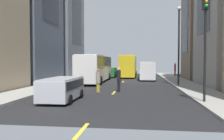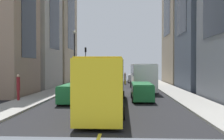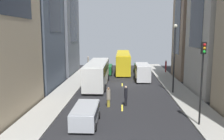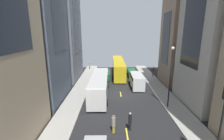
{
  "view_description": "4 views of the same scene",
  "coord_description": "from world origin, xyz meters",
  "px_view_note": "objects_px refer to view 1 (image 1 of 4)",
  "views": [
    {
      "loc": [
        2.14,
        -29.2,
        2.56
      ],
      "look_at": [
        -1.9,
        3.87,
        1.37
      ],
      "focal_mm": 36.61,
      "sensor_mm": 36.0,
      "label": 1
    },
    {
      "loc": [
        -1.07,
        31.25,
        3.15
      ],
      "look_at": [
        0.22,
        3.35,
        2.66
      ],
      "focal_mm": 39.4,
      "sensor_mm": 36.0,
      "label": 2
    },
    {
      "loc": [
        -0.05,
        -32.46,
        7.2
      ],
      "look_at": [
        -1.51,
        1.26,
        1.92
      ],
      "focal_mm": 37.23,
      "sensor_mm": 36.0,
      "label": 3
    },
    {
      "loc": [
        -1.63,
        -24.5,
        10.11
      ],
      "look_at": [
        -1.4,
        5.56,
        2.81
      ],
      "focal_mm": 25.28,
      "sensor_mm": 36.0,
      "label": 4
    }
  ],
  "objects_px": {
    "streetcar_yellow": "(129,64)",
    "traffic_light_near_corner": "(205,28)",
    "delivery_van_white": "(147,69)",
    "pedestrian_waiting_curb": "(98,80)",
    "car_green_1": "(111,72)",
    "pedestrian_crossing_near": "(175,69)",
    "car_silver_0": "(62,87)",
    "car_green_2": "(146,71)",
    "pedestrian_walking_far": "(119,79)",
    "city_bus_white": "(96,66)",
    "pedestrian_crossing_mid": "(94,68)"
  },
  "relations": [
    {
      "from": "delivery_van_white",
      "to": "pedestrian_walking_far",
      "type": "bearing_deg",
      "value": -102.09
    },
    {
      "from": "city_bus_white",
      "to": "streetcar_yellow",
      "type": "height_order",
      "value": "streetcar_yellow"
    },
    {
      "from": "delivery_van_white",
      "to": "pedestrian_waiting_curb",
      "type": "xyz_separation_m",
      "value": [
        -4.5,
        -13.36,
        -0.46
      ]
    },
    {
      "from": "car_green_2",
      "to": "streetcar_yellow",
      "type": "bearing_deg",
      "value": 147.95
    },
    {
      "from": "car_green_2",
      "to": "pedestrian_waiting_curb",
      "type": "distance_m",
      "value": 21.3
    },
    {
      "from": "car_green_2",
      "to": "traffic_light_near_corner",
      "type": "relative_size",
      "value": 0.68
    },
    {
      "from": "delivery_van_white",
      "to": "pedestrian_waiting_curb",
      "type": "distance_m",
      "value": 14.11
    },
    {
      "from": "delivery_van_white",
      "to": "car_green_2",
      "type": "bearing_deg",
      "value": 89.31
    },
    {
      "from": "city_bus_white",
      "to": "car_silver_0",
      "type": "distance_m",
      "value": 14.24
    },
    {
      "from": "pedestrian_crossing_mid",
      "to": "streetcar_yellow",
      "type": "bearing_deg",
      "value": -153.02
    },
    {
      "from": "city_bus_white",
      "to": "car_green_1",
      "type": "bearing_deg",
      "value": 85.69
    },
    {
      "from": "delivery_van_white",
      "to": "traffic_light_near_corner",
      "type": "relative_size",
      "value": 0.83
    },
    {
      "from": "car_silver_0",
      "to": "pedestrian_crossing_near",
      "type": "relative_size",
      "value": 1.89
    },
    {
      "from": "traffic_light_near_corner",
      "to": "city_bus_white",
      "type": "bearing_deg",
      "value": 123.82
    },
    {
      "from": "pedestrian_crossing_mid",
      "to": "pedestrian_walking_far",
      "type": "height_order",
      "value": "pedestrian_crossing_mid"
    },
    {
      "from": "streetcar_yellow",
      "to": "car_green_1",
      "type": "distance_m",
      "value": 4.76
    },
    {
      "from": "pedestrian_crossing_mid",
      "to": "pedestrian_waiting_curb",
      "type": "xyz_separation_m",
      "value": [
        6.1,
        -28.02,
        -0.25
      ]
    },
    {
      "from": "city_bus_white",
      "to": "car_green_2",
      "type": "height_order",
      "value": "city_bus_white"
    },
    {
      "from": "pedestrian_waiting_curb",
      "to": "city_bus_white",
      "type": "bearing_deg",
      "value": -160.55
    },
    {
      "from": "city_bus_white",
      "to": "traffic_light_near_corner",
      "type": "xyz_separation_m",
      "value": [
        9.52,
        -14.21,
        2.58
      ]
    },
    {
      "from": "car_silver_0",
      "to": "car_green_1",
      "type": "bearing_deg",
      "value": 89.55
    },
    {
      "from": "streetcar_yellow",
      "to": "delivery_van_white",
      "type": "relative_size",
      "value": 2.79
    },
    {
      "from": "city_bus_white",
      "to": "car_green_1",
      "type": "xyz_separation_m",
      "value": [
        0.72,
        9.51,
        -1.08
      ]
    },
    {
      "from": "car_silver_0",
      "to": "pedestrian_walking_far",
      "type": "relative_size",
      "value": 2.06
    },
    {
      "from": "car_green_1",
      "to": "pedestrian_crossing_mid",
      "type": "distance_m",
      "value": 10.05
    },
    {
      "from": "streetcar_yellow",
      "to": "pedestrian_walking_far",
      "type": "relative_size",
      "value": 7.27
    },
    {
      "from": "car_green_2",
      "to": "pedestrian_walking_far",
      "type": "relative_size",
      "value": 2.12
    },
    {
      "from": "streetcar_yellow",
      "to": "traffic_light_near_corner",
      "type": "bearing_deg",
      "value": -77.85
    },
    {
      "from": "car_green_1",
      "to": "pedestrian_waiting_curb",
      "type": "distance_m",
      "value": 19.2
    },
    {
      "from": "car_silver_0",
      "to": "pedestrian_crossing_near",
      "type": "bearing_deg",
      "value": 66.37
    },
    {
      "from": "car_green_2",
      "to": "pedestrian_crossing_mid",
      "type": "xyz_separation_m",
      "value": [
        -10.69,
        7.22,
        0.38
      ]
    },
    {
      "from": "city_bus_white",
      "to": "traffic_light_near_corner",
      "type": "distance_m",
      "value": 17.3
    },
    {
      "from": "car_silver_0",
      "to": "pedestrian_crossing_mid",
      "type": "relative_size",
      "value": 1.97
    },
    {
      "from": "streetcar_yellow",
      "to": "pedestrian_crossing_mid",
      "type": "height_order",
      "value": "streetcar_yellow"
    },
    {
      "from": "delivery_van_white",
      "to": "pedestrian_crossing_mid",
      "type": "relative_size",
      "value": 2.49
    },
    {
      "from": "streetcar_yellow",
      "to": "pedestrian_crossing_near",
      "type": "distance_m",
      "value": 8.19
    },
    {
      "from": "city_bus_white",
      "to": "car_green_2",
      "type": "bearing_deg",
      "value": 59.02
    },
    {
      "from": "city_bus_white",
      "to": "pedestrian_crossing_mid",
      "type": "xyz_separation_m",
      "value": [
        -3.99,
        18.38,
        -0.71
      ]
    },
    {
      "from": "car_green_2",
      "to": "traffic_light_near_corner",
      "type": "height_order",
      "value": "traffic_light_near_corner"
    },
    {
      "from": "car_green_1",
      "to": "pedestrian_waiting_curb",
      "type": "xyz_separation_m",
      "value": [
        1.4,
        -19.15,
        0.12
      ]
    },
    {
      "from": "car_silver_0",
      "to": "pedestrian_waiting_curb",
      "type": "height_order",
      "value": "pedestrian_waiting_curb"
    },
    {
      "from": "delivery_van_white",
      "to": "pedestrian_waiting_curb",
      "type": "bearing_deg",
      "value": -108.6
    },
    {
      "from": "city_bus_white",
      "to": "streetcar_yellow",
      "type": "bearing_deg",
      "value": 74.38
    },
    {
      "from": "car_green_1",
      "to": "traffic_light_near_corner",
      "type": "relative_size",
      "value": 0.73
    },
    {
      "from": "car_green_1",
      "to": "pedestrian_crossing_near",
      "type": "xyz_separation_m",
      "value": [
        10.81,
        1.44,
        0.44
      ]
    },
    {
      "from": "car_green_1",
      "to": "pedestrian_crossing_mid",
      "type": "height_order",
      "value": "pedestrian_crossing_mid"
    },
    {
      "from": "car_green_1",
      "to": "pedestrian_waiting_curb",
      "type": "bearing_deg",
      "value": -85.83
    },
    {
      "from": "car_green_2",
      "to": "pedestrian_walking_far",
      "type": "xyz_separation_m",
      "value": [
        -2.87,
        -20.41,
        0.18
      ]
    },
    {
      "from": "pedestrian_crossing_near",
      "to": "car_silver_0",
      "type": "bearing_deg",
      "value": -110.49
    },
    {
      "from": "car_silver_0",
      "to": "pedestrian_crossing_mid",
      "type": "distance_m",
      "value": 32.88
    }
  ]
}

